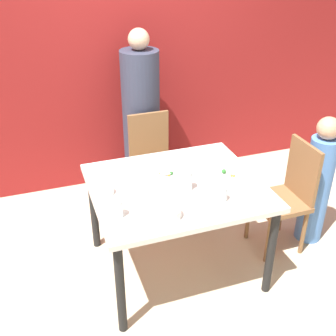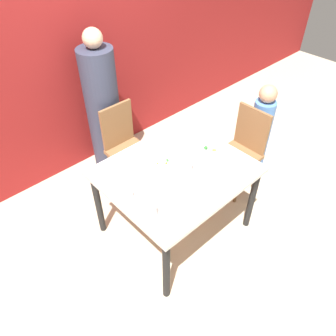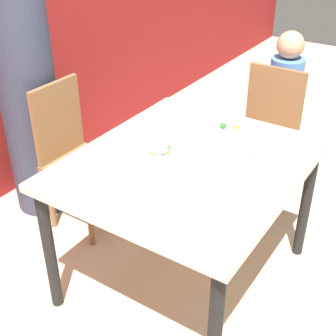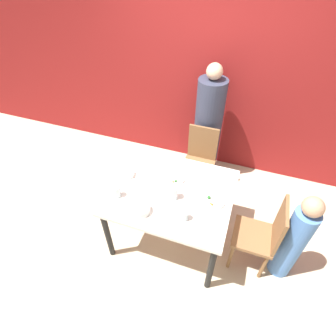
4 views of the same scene
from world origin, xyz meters
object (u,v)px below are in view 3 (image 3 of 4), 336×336
chair_child_spot (264,135)px  bowl_curry (236,195)px  person_child (281,116)px  chair_adult_spot (75,153)px  glass_water_tall (177,218)px  person_adult (29,104)px  plate_rice_adult (228,127)px

chair_child_spot → bowl_curry: bearing=-74.1°
person_child → chair_adult_spot: bearing=142.1°
chair_child_spot → glass_water_tall: 1.50m
glass_water_tall → bowl_curry: bearing=-18.9°
glass_water_tall → person_child: bearing=7.3°
chair_child_spot → person_child: (0.28, -0.00, 0.03)m
chair_child_spot → person_adult: 1.53m
person_adult → bowl_curry: person_adult is taller
person_child → bowl_curry: size_ratio=6.42×
chair_adult_spot → bowl_curry: (-0.28, -1.22, 0.30)m
chair_adult_spot → chair_child_spot: bearing=-45.9°
chair_child_spot → person_adult: (-0.87, 1.24, 0.25)m
bowl_curry → person_child: bearing=12.9°
chair_child_spot → person_child: person_child is taller
person_child → chair_child_spot: bearing=180.0°
bowl_curry → glass_water_tall: 0.32m
chair_adult_spot → chair_child_spot: (0.87, -0.89, 0.00)m
person_child → plate_rice_adult: person_child is taller
chair_child_spot → plate_rice_adult: (-0.53, 0.02, 0.28)m
person_child → glass_water_tall: (-1.72, -0.22, 0.29)m
chair_child_spot → glass_water_tall: size_ratio=7.60×
chair_child_spot → person_child: size_ratio=0.83×
chair_child_spot → plate_rice_adult: size_ratio=3.98×
bowl_curry → plate_rice_adult: bearing=29.5°
chair_child_spot → chair_adult_spot: bearing=-135.9°
plate_rice_adult → bowl_curry: bearing=-150.5°
person_child → bowl_curry: person_child is taller
chair_child_spot → plate_rice_adult: chair_child_spot is taller
person_adult → bowl_curry: bearing=-100.0°
chair_adult_spot → plate_rice_adult: (0.34, -0.87, 0.28)m
chair_adult_spot → chair_child_spot: 1.24m
chair_child_spot → person_adult: person_adult is taller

